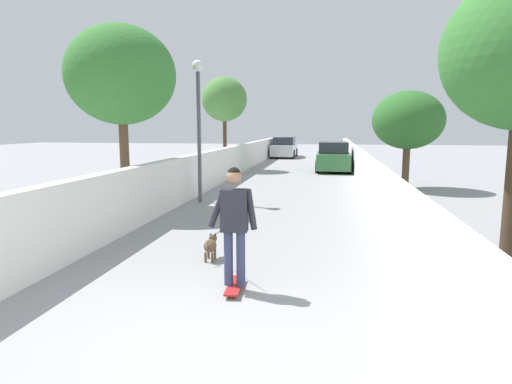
# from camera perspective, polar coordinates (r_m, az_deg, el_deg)

# --- Properties ---
(ground_plane) EXTENTS (80.00, 80.00, 0.00)m
(ground_plane) POSITION_cam_1_polar(r_m,az_deg,el_deg) (18.46, 4.48, 1.17)
(ground_plane) COLOR gray
(wall_left) EXTENTS (48.00, 0.30, 1.42)m
(wall_left) POSITION_cam_1_polar(r_m,az_deg,el_deg) (16.94, -6.12, 2.90)
(wall_left) COLOR silver
(wall_left) RESTS_ON ground
(fence_right) EXTENTS (48.00, 0.30, 1.28)m
(fence_right) POSITION_cam_1_polar(r_m,az_deg,el_deg) (16.39, 14.24, 2.25)
(fence_right) COLOR white
(fence_right) RESTS_ON ground
(tree_left_near) EXTENTS (2.40, 2.40, 4.96)m
(tree_left_near) POSITION_cam_1_polar(r_m,az_deg,el_deg) (23.94, -4.13, 11.89)
(tree_left_near) COLOR #473523
(tree_left_near) RESTS_ON ground
(tree_right_mid) EXTENTS (2.64, 2.64, 3.67)m
(tree_right_mid) POSITION_cam_1_polar(r_m,az_deg,el_deg) (17.48, 19.17, 8.79)
(tree_right_mid) COLOR brown
(tree_right_mid) RESTS_ON ground
(tree_left_far) EXTENTS (3.03, 3.03, 5.15)m
(tree_left_far) POSITION_cam_1_polar(r_m,az_deg,el_deg) (13.15, -17.15, 14.27)
(tree_left_far) COLOR brown
(tree_left_far) RESTS_ON ground
(lamp_post) EXTENTS (0.36, 0.36, 4.35)m
(lamp_post) POSITION_cam_1_polar(r_m,az_deg,el_deg) (13.79, -7.49, 11.00)
(lamp_post) COLOR #4C4C51
(lamp_post) RESTS_ON ground
(skateboard) EXTENTS (0.81, 0.25, 0.08)m
(skateboard) POSITION_cam_1_polar(r_m,az_deg,el_deg) (6.54, -2.77, -12.08)
(skateboard) COLOR maroon
(skateboard) RESTS_ON ground
(person_skateboarder) EXTENTS (0.24, 0.71, 1.72)m
(person_skateboarder) POSITION_cam_1_polar(r_m,az_deg,el_deg) (6.25, -2.84, -3.28)
(person_skateboarder) COLOR #333859
(person_skateboarder) RESTS_ON skateboard
(dog) EXTENTS (1.66, 0.86, 1.06)m
(dog) POSITION_cam_1_polar(r_m,az_deg,el_deg) (7.90, -5.91, -6.87)
(dog) COLOR brown
(dog) RESTS_ON ground
(car_near) EXTENTS (4.18, 1.80, 1.54)m
(car_near) POSITION_cam_1_polar(r_m,az_deg,el_deg) (23.83, 10.01, 4.46)
(car_near) COLOR #336B38
(car_near) RESTS_ON ground
(car_far) EXTENTS (4.36, 1.80, 1.54)m
(car_far) POSITION_cam_1_polar(r_m,az_deg,el_deg) (33.82, 3.71, 5.75)
(car_far) COLOR silver
(car_far) RESTS_ON ground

